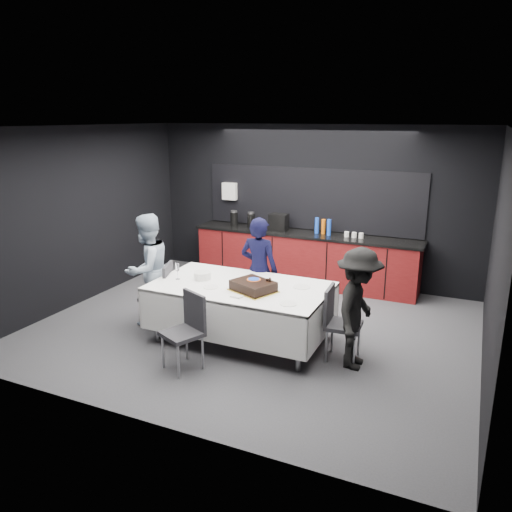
{
  "coord_description": "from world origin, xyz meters",
  "views": [
    {
      "loc": [
        2.75,
        -5.99,
        2.93
      ],
      "look_at": [
        0.0,
        0.1,
        1.05
      ],
      "focal_mm": 35.0,
      "sensor_mm": 36.0,
      "label": 1
    }
  ],
  "objects_px": {
    "party_table": "(241,295)",
    "chair_right": "(337,318)",
    "champagne_flute": "(177,268)",
    "chair_near": "(187,325)",
    "person_center": "(259,270)",
    "chair_left": "(161,290)",
    "person_left": "(148,269)",
    "person_right": "(358,309)",
    "plate_stack": "(202,276)",
    "cake_assembly": "(253,286)"
  },
  "relations": [
    {
      "from": "party_table",
      "to": "chair_right",
      "type": "relative_size",
      "value": 2.51
    },
    {
      "from": "champagne_flute",
      "to": "chair_near",
      "type": "height_order",
      "value": "champagne_flute"
    },
    {
      "from": "chair_near",
      "to": "person_center",
      "type": "xyz_separation_m",
      "value": [
        0.2,
        1.65,
        0.25
      ]
    },
    {
      "from": "chair_left",
      "to": "person_left",
      "type": "bearing_deg",
      "value": 171.37
    },
    {
      "from": "chair_near",
      "to": "person_right",
      "type": "relative_size",
      "value": 0.63
    },
    {
      "from": "person_center",
      "to": "party_table",
      "type": "bearing_deg",
      "value": 94.41
    },
    {
      "from": "chair_left",
      "to": "party_table",
      "type": "bearing_deg",
      "value": 1.39
    },
    {
      "from": "plate_stack",
      "to": "champagne_flute",
      "type": "distance_m",
      "value": 0.36
    },
    {
      "from": "person_center",
      "to": "person_right",
      "type": "bearing_deg",
      "value": 154.7
    },
    {
      "from": "party_table",
      "to": "chair_right",
      "type": "xyz_separation_m",
      "value": [
        1.32,
        0.01,
        -0.11
      ]
    },
    {
      "from": "champagne_flute",
      "to": "person_center",
      "type": "relative_size",
      "value": 0.14
    },
    {
      "from": "person_center",
      "to": "person_right",
      "type": "height_order",
      "value": "person_center"
    },
    {
      "from": "cake_assembly",
      "to": "person_left",
      "type": "distance_m",
      "value": 1.75
    },
    {
      "from": "plate_stack",
      "to": "person_center",
      "type": "relative_size",
      "value": 0.15
    },
    {
      "from": "cake_assembly",
      "to": "person_right",
      "type": "height_order",
      "value": "person_right"
    },
    {
      "from": "plate_stack",
      "to": "person_left",
      "type": "height_order",
      "value": "person_left"
    },
    {
      "from": "person_right",
      "to": "plate_stack",
      "type": "bearing_deg",
      "value": 87.34
    },
    {
      "from": "champagne_flute",
      "to": "person_left",
      "type": "relative_size",
      "value": 0.14
    },
    {
      "from": "plate_stack",
      "to": "chair_right",
      "type": "relative_size",
      "value": 0.25
    },
    {
      "from": "plate_stack",
      "to": "person_right",
      "type": "height_order",
      "value": "person_right"
    },
    {
      "from": "cake_assembly",
      "to": "chair_left",
      "type": "distance_m",
      "value": 1.54
    },
    {
      "from": "cake_assembly",
      "to": "person_right",
      "type": "distance_m",
      "value": 1.34
    },
    {
      "from": "chair_near",
      "to": "chair_left",
      "type": "bearing_deg",
      "value": 137.69
    },
    {
      "from": "chair_left",
      "to": "person_left",
      "type": "distance_m",
      "value": 0.37
    },
    {
      "from": "cake_assembly",
      "to": "person_left",
      "type": "bearing_deg",
      "value": 175.06
    },
    {
      "from": "chair_left",
      "to": "chair_near",
      "type": "distance_m",
      "value": 1.36
    },
    {
      "from": "person_center",
      "to": "person_right",
      "type": "relative_size",
      "value": 1.06
    },
    {
      "from": "party_table",
      "to": "person_center",
      "type": "bearing_deg",
      "value": 93.62
    },
    {
      "from": "party_table",
      "to": "chair_right",
      "type": "height_order",
      "value": "chair_right"
    },
    {
      "from": "chair_left",
      "to": "chair_right",
      "type": "relative_size",
      "value": 1.0
    },
    {
      "from": "plate_stack",
      "to": "champagne_flute",
      "type": "xyz_separation_m",
      "value": [
        -0.31,
        -0.14,
        0.11
      ]
    },
    {
      "from": "party_table",
      "to": "plate_stack",
      "type": "distance_m",
      "value": 0.61
    },
    {
      "from": "plate_stack",
      "to": "chair_left",
      "type": "xyz_separation_m",
      "value": [
        -0.66,
        -0.04,
        -0.3
      ]
    },
    {
      "from": "party_table",
      "to": "person_left",
      "type": "relative_size",
      "value": 1.44
    },
    {
      "from": "cake_assembly",
      "to": "person_right",
      "type": "bearing_deg",
      "value": 2.09
    },
    {
      "from": "person_right",
      "to": "party_table",
      "type": "bearing_deg",
      "value": 86.68
    },
    {
      "from": "chair_left",
      "to": "person_center",
      "type": "xyz_separation_m",
      "value": [
        1.2,
        0.73,
        0.25
      ]
    },
    {
      "from": "person_center",
      "to": "chair_right",
      "type": "bearing_deg",
      "value": 153.79
    },
    {
      "from": "person_right",
      "to": "chair_right",
      "type": "bearing_deg",
      "value": 68.93
    },
    {
      "from": "champagne_flute",
      "to": "chair_left",
      "type": "bearing_deg",
      "value": 163.82
    },
    {
      "from": "party_table",
      "to": "chair_left",
      "type": "bearing_deg",
      "value": -178.61
    },
    {
      "from": "cake_assembly",
      "to": "champagne_flute",
      "type": "bearing_deg",
      "value": 179.49
    },
    {
      "from": "chair_right",
      "to": "person_center",
      "type": "distance_m",
      "value": 1.55
    },
    {
      "from": "cake_assembly",
      "to": "party_table",
      "type": "bearing_deg",
      "value": 150.46
    },
    {
      "from": "chair_right",
      "to": "person_right",
      "type": "height_order",
      "value": "person_right"
    },
    {
      "from": "chair_near",
      "to": "person_center",
      "type": "distance_m",
      "value": 1.68
    },
    {
      "from": "person_left",
      "to": "person_right",
      "type": "xyz_separation_m",
      "value": [
        3.08,
        -0.1,
        -0.07
      ]
    },
    {
      "from": "champagne_flute",
      "to": "chair_near",
      "type": "distance_m",
      "value": 1.11
    },
    {
      "from": "cake_assembly",
      "to": "person_left",
      "type": "relative_size",
      "value": 0.41
    },
    {
      "from": "chair_left",
      "to": "person_left",
      "type": "xyz_separation_m",
      "value": [
        -0.24,
        0.04,
        0.27
      ]
    }
  ]
}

